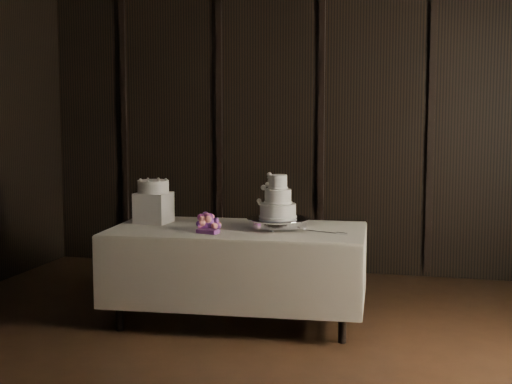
# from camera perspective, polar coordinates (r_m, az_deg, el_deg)

# --- Properties ---
(room) EXTENTS (6.08, 7.08, 3.08)m
(room) POSITION_cam_1_polar(r_m,az_deg,el_deg) (4.01, -2.57, 4.00)
(room) COLOR black
(room) RESTS_ON ground
(display_table) EXTENTS (2.06, 1.18, 0.76)m
(display_table) POSITION_cam_1_polar(r_m,az_deg,el_deg) (5.68, -1.47, -6.31)
(display_table) COLOR #F0E5CF
(display_table) RESTS_ON ground
(cake_stand) EXTENTS (0.64, 0.64, 0.09)m
(cake_stand) POSITION_cam_1_polar(r_m,az_deg,el_deg) (5.55, 1.76, -2.55)
(cake_stand) COLOR silver
(cake_stand) RESTS_ON display_table
(wedding_cake) EXTENTS (0.32, 0.28, 0.34)m
(wedding_cake) POSITION_cam_1_polar(r_m,az_deg,el_deg) (5.51, 1.49, -0.73)
(wedding_cake) COLOR white
(wedding_cake) RESTS_ON cake_stand
(bouquet) EXTENTS (0.33, 0.41, 0.17)m
(bouquet) POSITION_cam_1_polar(r_m,az_deg,el_deg) (5.51, -3.97, -2.51)
(bouquet) COLOR #EF6B7B
(bouquet) RESTS_ON display_table
(box_pedestal) EXTENTS (0.27, 0.27, 0.25)m
(box_pedestal) POSITION_cam_1_polar(r_m,az_deg,el_deg) (5.93, -8.19, -1.25)
(box_pedestal) COLOR white
(box_pedestal) RESTS_ON display_table
(small_cake) EXTENTS (0.28, 0.28, 0.10)m
(small_cake) POSITION_cam_1_polar(r_m,az_deg,el_deg) (5.91, -8.22, 0.44)
(small_cake) COLOR white
(small_cake) RESTS_ON box_pedestal
(cake_knife) EXTENTS (0.36, 0.15, 0.01)m
(cake_knife) POSITION_cam_1_polar(r_m,az_deg,el_deg) (5.43, 5.12, -3.19)
(cake_knife) COLOR silver
(cake_knife) RESTS_ON display_table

